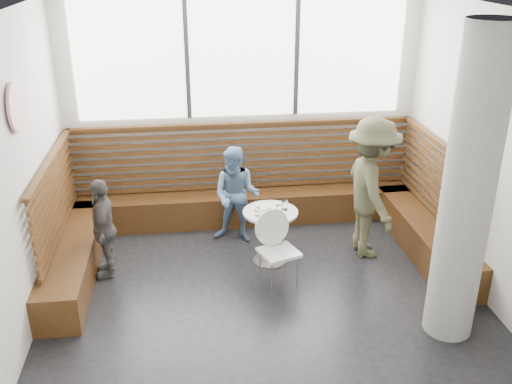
{
  "coord_description": "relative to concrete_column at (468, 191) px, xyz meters",
  "views": [
    {
      "loc": [
        -0.8,
        -5.32,
        3.76
      ],
      "look_at": [
        0.0,
        1.0,
        1.0
      ],
      "focal_mm": 40.0,
      "sensor_mm": 36.0,
      "label": 1
    }
  ],
  "objects": [
    {
      "name": "child_left",
      "position": [
        -3.7,
        1.59,
        -0.97
      ],
      "size": [
        0.34,
        0.75,
        1.26
      ],
      "primitive_type": "imported",
      "rotation": [
        0.0,
        0.0,
        -1.52
      ],
      "color": "#524E4A",
      "rests_on": "ground"
    },
    {
      "name": "adult_man",
      "position": [
        -0.36,
        1.7,
        -0.68
      ],
      "size": [
        0.72,
        1.21,
        1.85
      ],
      "primitive_type": "imported",
      "rotation": [
        0.0,
        0.0,
        1.6
      ],
      "color": "#4A4931",
      "rests_on": "ground"
    },
    {
      "name": "glass_mid",
      "position": [
        -1.58,
        1.56,
        -0.83
      ],
      "size": [
        0.07,
        0.07,
        0.11
      ],
      "primitive_type": "cylinder",
      "color": "white",
      "rests_on": "cafe_table"
    },
    {
      "name": "cafe_table",
      "position": [
        -1.66,
        1.63,
        -1.09
      ],
      "size": [
        0.69,
        0.69,
        0.71
      ],
      "color": "silver",
      "rests_on": "ground"
    },
    {
      "name": "room",
      "position": [
        -1.85,
        0.6,
        0.0
      ],
      "size": [
        5.0,
        5.0,
        3.2
      ],
      "color": "silver",
      "rests_on": "ground"
    },
    {
      "name": "wall_art",
      "position": [
        -4.31,
        1.0,
        0.7
      ],
      "size": [
        0.03,
        0.5,
        0.5
      ],
      "primitive_type": "cylinder",
      "rotation": [
        0.0,
        1.57,
        0.0
      ],
      "color": "white",
      "rests_on": "room"
    },
    {
      "name": "plate_near",
      "position": [
        -1.78,
        1.75,
        -0.88
      ],
      "size": [
        0.22,
        0.22,
        0.02
      ],
      "primitive_type": "cylinder",
      "color": "white",
      "rests_on": "cafe_table"
    },
    {
      "name": "plate_far",
      "position": [
        -1.56,
        1.75,
        -0.88
      ],
      "size": [
        0.22,
        0.22,
        0.02
      ],
      "primitive_type": "cylinder",
      "color": "white",
      "rests_on": "cafe_table"
    },
    {
      "name": "booth",
      "position": [
        -1.85,
        2.37,
        -1.19
      ],
      "size": [
        5.0,
        2.5,
        1.44
      ],
      "color": "#402510",
      "rests_on": "ground"
    },
    {
      "name": "cafe_chair",
      "position": [
        -1.65,
        1.12,
        -1.06
      ],
      "size": [
        0.44,
        0.43,
        0.92
      ],
      "rotation": [
        0.0,
        0.0,
        0.34
      ],
      "color": "white",
      "rests_on": "ground"
    },
    {
      "name": "concrete_column",
      "position": [
        0.0,
        0.0,
        0.0
      ],
      "size": [
        0.5,
        0.5,
        3.2
      ],
      "primitive_type": "cylinder",
      "color": "gray",
      "rests_on": "ground"
    },
    {
      "name": "menu_card",
      "position": [
        -1.65,
        1.46,
        -0.88
      ],
      "size": [
        0.24,
        0.19,
        0.0
      ],
      "primitive_type": "cube",
      "rotation": [
        0.0,
        0.0,
        0.26
      ],
      "color": "#A5C64C",
      "rests_on": "cafe_table"
    },
    {
      "name": "glass_left",
      "position": [
        -1.84,
        1.53,
        -0.83
      ],
      "size": [
        0.07,
        0.07,
        0.11
      ],
      "primitive_type": "cylinder",
      "color": "white",
      "rests_on": "cafe_table"
    },
    {
      "name": "child_back",
      "position": [
        -2.03,
        2.28,
        -0.93
      ],
      "size": [
        0.79,
        0.7,
        1.34
      ],
      "primitive_type": "imported",
      "rotation": [
        0.0,
        0.0,
        -0.35
      ],
      "color": "#6181A9",
      "rests_on": "ground"
    },
    {
      "name": "glass_right",
      "position": [
        -1.48,
        1.66,
        -0.83
      ],
      "size": [
        0.08,
        0.08,
        0.12
      ],
      "primitive_type": "cylinder",
      "color": "white",
      "rests_on": "cafe_table"
    }
  ]
}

